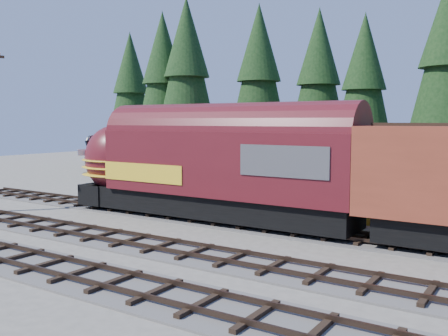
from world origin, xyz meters
The scene contains 7 objects.
ground centered at (0.00, 0.00, 0.00)m, with size 120.00×120.00×0.00m, color #6B665B.
track_spur centered at (-10.00, 18.00, 0.06)m, with size 32.00×3.20×0.33m.
depot centered at (0.00, 10.50, 2.96)m, with size 12.80×7.00×5.30m.
locomotive centered at (-4.80, 4.00, 2.80)m, with size 17.88×3.55×4.86m.
caboose centered at (-12.06, 18.00, 2.63)m, with size 10.23×2.97×5.32m.
pickup_truck_a centered at (-13.57, 10.50, 0.83)m, with size 2.76×5.98×1.66m, color black.
pickup_truck_b centered at (-15.95, 11.09, 0.77)m, with size 2.15×5.30×1.54m, color #A3A6AA.
Camera 1 is at (11.27, -18.05, 5.47)m, focal length 40.00 mm.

